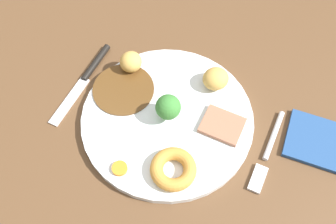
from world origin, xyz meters
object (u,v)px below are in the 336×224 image
at_px(dinner_plate, 168,117).
at_px(carrot_coin_front, 120,168).
at_px(broccoli_floret, 169,106).
at_px(yorkshire_pudding, 173,169).
at_px(folded_napkin, 321,142).
at_px(fork, 267,152).
at_px(roast_potato_right, 131,62).
at_px(meat_slice_main, 222,125).
at_px(roast_potato_left, 216,79).
at_px(knife, 87,76).

relative_size(dinner_plate, carrot_coin_front, 11.88).
distance_m(carrot_coin_front, broccoli_floret, 0.13).
relative_size(yorkshire_pudding, folded_napkin, 0.65).
bearing_deg(folded_napkin, fork, 31.53).
bearing_deg(roast_potato_right, fork, 164.39).
relative_size(dinner_plate, yorkshire_pudding, 4.04).
distance_m(carrot_coin_front, folded_napkin, 0.33).
distance_m(dinner_plate, meat_slice_main, 0.09).
distance_m(meat_slice_main, broccoli_floret, 0.09).
bearing_deg(roast_potato_left, fork, 141.84).
distance_m(yorkshire_pudding, folded_napkin, 0.25).
height_order(yorkshire_pudding, roast_potato_left, roast_potato_left).
bearing_deg(knife, roast_potato_right, 122.90).
xyz_separation_m(dinner_plate, roast_potato_left, (-0.06, -0.09, 0.02)).
height_order(roast_potato_right, fork, roast_potato_right).
relative_size(meat_slice_main, fork, 0.43).
distance_m(knife, folded_napkin, 0.42).
bearing_deg(dinner_plate, carrot_coin_front, 72.34).
xyz_separation_m(broccoli_floret, knife, (0.17, -0.03, -0.04)).
relative_size(carrot_coin_front, broccoli_floret, 0.47).
bearing_deg(fork, knife, -90.73).
height_order(meat_slice_main, roast_potato_right, roast_potato_right).
bearing_deg(meat_slice_main, fork, 169.31).
bearing_deg(roast_potato_left, roast_potato_right, 6.35).
bearing_deg(carrot_coin_front, roast_potato_right, -72.55).
distance_m(dinner_plate, broccoli_floret, 0.04).
bearing_deg(broccoli_floret, carrot_coin_front, 71.82).
bearing_deg(roast_potato_right, broccoli_floret, 144.50).
bearing_deg(fork, folded_napkin, 126.92).
height_order(dinner_plate, knife, dinner_plate).
relative_size(meat_slice_main, roast_potato_right, 1.67).
bearing_deg(folded_napkin, roast_potato_left, -12.71).
bearing_deg(yorkshire_pudding, roast_potato_left, -94.56).
bearing_deg(meat_slice_main, roast_potato_left, -65.39).
bearing_deg(dinner_plate, roast_potato_left, -122.93).
bearing_deg(dinner_plate, yorkshire_pudding, 114.54).
bearing_deg(fork, roast_potato_left, -122.77).
distance_m(yorkshire_pudding, fork, 0.16).
bearing_deg(folded_napkin, yorkshire_pudding, 32.70).
bearing_deg(folded_napkin, carrot_coin_front, 28.88).
height_order(dinner_plate, fork, dinner_plate).
relative_size(roast_potato_left, folded_napkin, 0.41).
relative_size(yorkshire_pudding, knife, 0.38).
xyz_separation_m(dinner_plate, meat_slice_main, (-0.09, -0.01, 0.01)).
xyz_separation_m(roast_potato_left, broccoli_floret, (0.05, 0.09, 0.01)).
distance_m(roast_potato_left, folded_napkin, 0.20).
height_order(broccoli_floret, knife, broccoli_floret).
distance_m(roast_potato_right, fork, 0.28).
xyz_separation_m(roast_potato_left, fork, (-0.12, 0.09, -0.03)).
height_order(fork, folded_napkin, fork).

